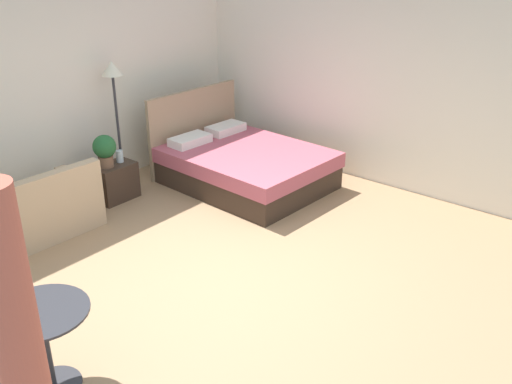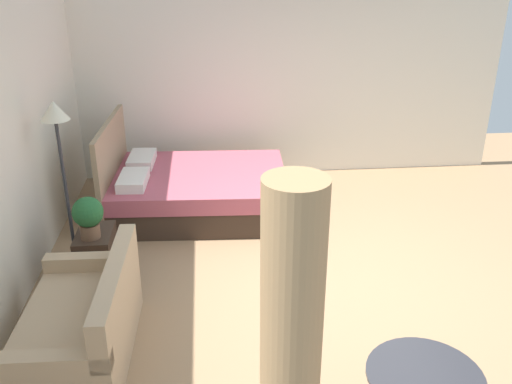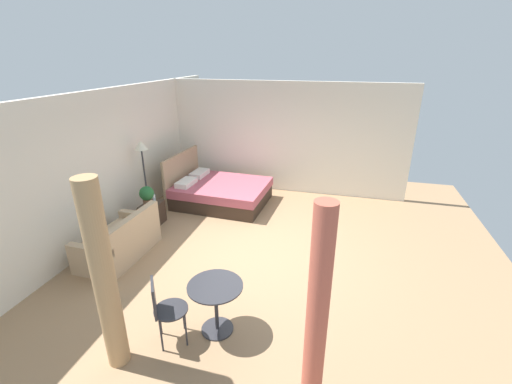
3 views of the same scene
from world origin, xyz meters
name	(u,v)px [view 2 (image 2 of 3)]	position (x,y,z in m)	size (l,w,h in m)	color
ground_plane	(333,284)	(0.00, 0.00, -0.01)	(9.34, 9.14, 0.02)	#9E7A56
wall_right	(290,77)	(3.17, 0.00, 1.43)	(0.12, 6.14, 2.85)	silver
bed	(194,190)	(1.85, 1.41, 0.29)	(1.79, 2.27, 1.20)	#38281E
couch	(83,327)	(-0.89, 2.29, 0.29)	(1.51, 0.88, 0.84)	tan
nightstand	(97,254)	(0.38, 2.39, 0.25)	(0.54, 0.36, 0.49)	#38281E
potted_plant	(88,215)	(0.28, 2.40, 0.74)	(0.30, 0.30, 0.43)	brown
vase	(94,220)	(0.50, 2.40, 0.57)	(0.09, 0.09, 0.16)	silver
floor_lamp	(57,133)	(0.74, 2.70, 1.43)	(0.29, 0.29, 1.76)	#2D2D33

